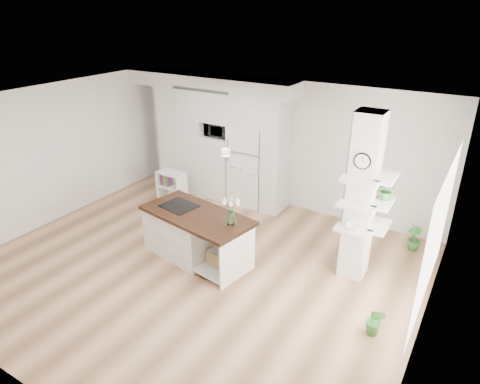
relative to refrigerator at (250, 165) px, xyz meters
The scene contains 14 objects.
floor 2.87m from the refrigerator, 78.93° to the right, with size 7.00×6.00×0.01m, color tan.
room 2.90m from the refrigerator, 78.93° to the right, with size 7.04×6.04×2.72m.
cabinet_wall 1.12m from the refrigerator, behind, with size 4.00×0.71×2.70m.
refrigerator is the anchor object (origin of this frame).
column 3.33m from the refrigerator, 28.14° to the right, with size 0.69×0.90×2.70m.
window 4.70m from the refrigerator, 30.76° to the right, with size 2.40×2.40×0.00m, color white.
pendant_light 3.59m from the refrigerator, 48.71° to the right, with size 0.12×0.12×0.10m, color white.
kitchen_island 2.46m from the refrigerator, 85.52° to the right, with size 2.07×1.24×1.44m.
bookshelf 1.77m from the refrigerator, 146.20° to the right, with size 0.63×0.37×0.73m.
floor_plant_a 4.52m from the refrigerator, 37.95° to the right, with size 0.26×0.21×0.47m, color #32732E.
floor_plant_b 3.59m from the refrigerator, ahead, with size 0.24×0.24×0.44m, color #32732E.
microwave 1.02m from the refrigerator, behind, with size 0.54×0.37×0.30m, color #2D2D2D.
shelf_plant 3.51m from the refrigerator, 23.68° to the right, with size 0.27×0.23×0.30m, color #32732E.
decor_bowl 3.34m from the refrigerator, 32.27° to the right, with size 0.22×0.22×0.05m, color white.
Camera 1 is at (3.79, -4.80, 4.09)m, focal length 32.00 mm.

